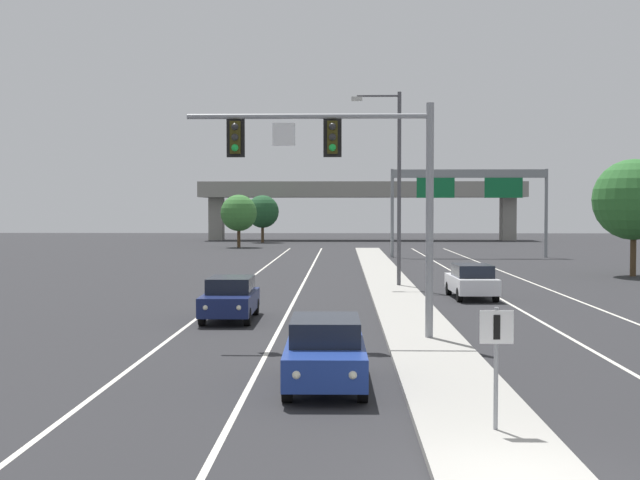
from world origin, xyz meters
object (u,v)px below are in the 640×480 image
(highway_sign_gantry, at_px, (469,185))
(tree_far_right_a, at_px, (634,200))
(overhead_signal_mast, at_px, (351,169))
(car_receding_white, at_px, (472,281))
(street_lamp_median, at_px, (395,176))
(tree_far_left_c, at_px, (263,212))
(tree_far_left_b, at_px, (239,213))
(median_sign_post, at_px, (496,350))
(car_oncoming_blue, at_px, (325,351))
(car_oncoming_navy, at_px, (230,298))

(highway_sign_gantry, height_order, tree_far_right_a, highway_sign_gantry)
(highway_sign_gantry, bearing_deg, overhead_signal_mast, -103.01)
(overhead_signal_mast, bearing_deg, tree_far_right_a, 55.72)
(highway_sign_gantry, bearing_deg, car_receding_white, -98.36)
(street_lamp_median, height_order, tree_far_left_c, street_lamp_median)
(tree_far_right_a, bearing_deg, tree_far_left_b, 127.51)
(tree_far_right_a, bearing_deg, street_lamp_median, -152.06)
(median_sign_post, height_order, highway_sign_gantry, highway_sign_gantry)
(tree_far_left_c, bearing_deg, highway_sign_gantry, -56.51)
(overhead_signal_mast, xyz_separation_m, tree_far_left_b, (-11.31, 63.22, -1.66))
(car_oncoming_blue, relative_size, tree_far_left_b, 0.80)
(overhead_signal_mast, distance_m, car_oncoming_blue, 8.00)
(median_sign_post, bearing_deg, tree_far_left_b, 100.56)
(car_oncoming_navy, bearing_deg, tree_far_right_a, 43.38)
(street_lamp_median, relative_size, car_oncoming_blue, 2.23)
(median_sign_post, distance_m, car_oncoming_navy, 17.23)
(median_sign_post, xyz_separation_m, tree_far_left_c, (-12.52, 87.20, 2.20))
(overhead_signal_mast, relative_size, median_sign_post, 3.45)
(car_oncoming_navy, xyz_separation_m, car_receding_white, (10.07, 7.65, 0.00))
(overhead_signal_mast, relative_size, tree_far_right_a, 1.06)
(overhead_signal_mast, relative_size, car_receding_white, 1.68)
(median_sign_post, height_order, street_lamp_median, street_lamp_median)
(tree_far_right_a, xyz_separation_m, tree_far_left_b, (-28.81, 37.54, -0.99))
(car_oncoming_blue, distance_m, highway_sign_gantry, 53.41)
(car_oncoming_blue, height_order, tree_far_left_b, tree_far_left_b)
(car_oncoming_navy, bearing_deg, tree_far_left_b, 96.77)
(car_receding_white, height_order, tree_far_left_b, tree_far_left_b)
(overhead_signal_mast, distance_m, tree_far_left_c, 77.07)
(car_oncoming_blue, bearing_deg, overhead_signal_mast, 84.37)
(highway_sign_gantry, xyz_separation_m, tree_far_left_c, (-20.51, 31.00, -2.38))
(car_receding_white, distance_m, highway_sign_gantry, 33.55)
(median_sign_post, relative_size, tree_far_right_a, 0.31)
(tree_far_left_b, bearing_deg, highway_sign_gantry, -39.26)
(median_sign_post, bearing_deg, car_oncoming_navy, 113.61)
(street_lamp_median, distance_m, tree_far_right_a, 17.06)
(median_sign_post, distance_m, highway_sign_gantry, 56.95)
(street_lamp_median, xyz_separation_m, car_oncoming_blue, (-3.11, -24.26, -4.97))
(car_oncoming_blue, distance_m, car_oncoming_navy, 12.13)
(median_sign_post, distance_m, street_lamp_median, 28.81)
(car_receding_white, bearing_deg, tree_far_left_c, 103.83)
(car_oncoming_blue, xyz_separation_m, tree_far_right_a, (18.15, 32.24, 3.86))
(street_lamp_median, height_order, car_receding_white, street_lamp_median)
(highway_sign_gantry, height_order, tree_far_left_c, highway_sign_gantry)
(street_lamp_median, bearing_deg, median_sign_post, -89.94)
(car_oncoming_navy, relative_size, tree_far_right_a, 0.63)
(car_receding_white, xyz_separation_m, tree_far_left_b, (-16.98, 50.59, 2.86))
(car_receding_white, relative_size, tree_far_left_c, 0.78)
(overhead_signal_mast, xyz_separation_m, tree_far_right_a, (17.51, 25.68, -0.67))
(car_receding_white, distance_m, tree_far_left_c, 65.74)
(highway_sign_gantry, relative_size, tree_far_left_b, 2.35)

